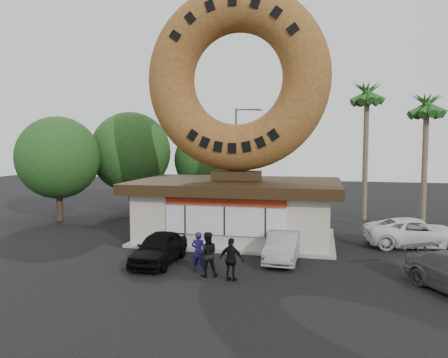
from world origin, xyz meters
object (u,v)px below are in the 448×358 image
(person_left, at_px, (198,251))
(car_white, at_px, (417,233))
(car_black, at_px, (159,248))
(person_center, at_px, (207,254))
(car_silver, at_px, (283,247))
(giant_donut, at_px, (237,79))
(donut_shop, at_px, (237,208))
(person_right, at_px, (231,260))
(street_lamp, at_px, (238,154))

(person_left, relative_size, car_white, 0.32)
(person_left, bearing_deg, car_black, -21.96)
(person_center, height_order, car_black, person_center)
(person_left, xyz_separation_m, car_white, (9.83, 6.50, -0.10))
(person_left, xyz_separation_m, car_black, (-2.02, 0.71, -0.14))
(car_silver, bearing_deg, person_left, -142.32)
(giant_donut, height_order, car_silver, giant_donut)
(donut_shop, bearing_deg, person_left, -93.70)
(person_right, relative_size, car_white, 0.32)
(donut_shop, xyz_separation_m, car_silver, (2.91, -3.91, -1.13))
(person_left, xyz_separation_m, car_silver, (3.32, 2.36, -0.19))
(giant_donut, xyz_separation_m, person_left, (-0.41, -6.29, -7.98))
(street_lamp, bearing_deg, car_white, -40.93)
(giant_donut, height_order, person_center, giant_donut)
(giant_donut, xyz_separation_m, car_silver, (2.91, -3.93, -8.17))
(giant_donut, relative_size, person_right, 5.92)
(car_white, bearing_deg, person_center, 120.37)
(donut_shop, height_order, person_right, donut_shop)
(giant_donut, relative_size, car_black, 2.47)
(giant_donut, bearing_deg, person_right, -80.53)
(car_silver, xyz_separation_m, car_white, (6.51, 4.15, 0.09))
(person_right, relative_size, car_silver, 0.44)
(giant_donut, relative_size, person_left, 6.03)
(person_center, relative_size, car_white, 0.34)
(street_lamp, height_order, person_center, street_lamp)
(person_left, distance_m, car_white, 11.79)
(donut_shop, bearing_deg, car_silver, -53.32)
(donut_shop, relative_size, person_right, 6.62)
(person_center, bearing_deg, giant_donut, -107.37)
(person_center, distance_m, car_white, 11.72)
(person_center, xyz_separation_m, person_right, (1.08, -0.39, -0.06))
(giant_donut, height_order, car_black, giant_donut)
(car_silver, bearing_deg, street_lamp, 111.22)
(person_left, xyz_separation_m, person_right, (1.63, -1.04, 0.02))
(person_center, height_order, car_white, person_center)
(person_center, xyz_separation_m, car_silver, (2.77, 3.01, -0.26))
(car_black, relative_size, car_silver, 1.05)
(donut_shop, bearing_deg, giant_donut, 90.00)
(person_left, relative_size, car_black, 0.41)
(person_right, height_order, car_black, person_right)
(donut_shop, height_order, street_lamp, street_lamp)
(car_silver, bearing_deg, person_center, -130.30)
(street_lamp, xyz_separation_m, person_left, (1.45, -16.29, -3.65))
(giant_donut, bearing_deg, person_left, -93.69)
(car_silver, bearing_deg, car_black, -160.51)
(donut_shop, relative_size, giant_donut, 1.12)
(giant_donut, distance_m, car_black, 10.14)
(person_left, bearing_deg, person_center, 127.41)
(car_white, bearing_deg, person_right, 125.34)
(donut_shop, distance_m, car_silver, 5.01)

